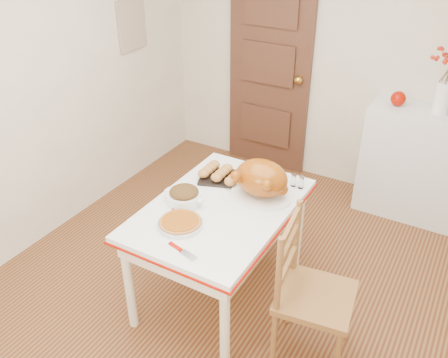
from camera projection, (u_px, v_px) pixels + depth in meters
The scene contains 18 objects.
floor at pixel (233, 299), 3.43m from camera, with size 3.50×4.00×0.00m, color #4D220F.
wall_back at pixel (343, 57), 4.28m from camera, with size 3.50×0.00×2.50m, color beige.
wall_left at pixel (29, 91), 3.55m from camera, with size 0.00×4.00×2.50m, color beige.
door_back at pixel (269, 70), 4.67m from camera, with size 0.85×0.06×2.06m, color #412519.
photo_board at pixel (132, 24), 4.30m from camera, with size 0.03×0.35×0.45m, color #B7AC8F.
sideboard at pixel (421, 165), 4.14m from camera, with size 0.98×0.44×0.98m, color silver.
kitchen_table at pixel (220, 252), 3.30m from camera, with size 0.87×1.27×0.76m, color white, non-canonical shape.
chair_oak at pixel (316, 294), 2.79m from camera, with size 0.44×0.44×0.99m, color brown, non-canonical shape.
berry_vase at pixel (446, 81), 3.73m from camera, with size 0.28×0.28×0.54m, color white, non-canonical shape.
apple at pixel (398, 99), 3.98m from camera, with size 0.12×0.12×0.12m, color #990C00.
turkey_platter at pixel (261, 180), 3.14m from camera, with size 0.42×0.34×0.27m, color #934D0E, non-canonical shape.
pumpkin_pie at pixel (180, 222), 2.91m from camera, with size 0.27×0.27×0.06m, color #8E440D.
stuffing_dish at pixel (184, 196), 3.12m from camera, with size 0.29×0.22×0.11m, color #4C3213, non-canonical shape.
rolls_tray at pixel (222, 174), 3.39m from camera, with size 0.31×0.24×0.08m, color #B67B32, non-canonical shape.
pie_server at pixel (182, 251), 2.71m from camera, with size 0.21×0.06×0.01m, color silver, non-canonical shape.
carving_knife at pixel (176, 216), 3.00m from camera, with size 0.25×0.06×0.01m, color silver, non-canonical shape.
drinking_glass at pixel (260, 168), 3.42m from camera, with size 0.07×0.07×0.12m, color white.
shaker_pair at pixel (297, 181), 3.29m from camera, with size 0.09×0.04×0.09m, color white, non-canonical shape.
Camera 1 is at (1.20, -2.20, 2.50)m, focal length 38.34 mm.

